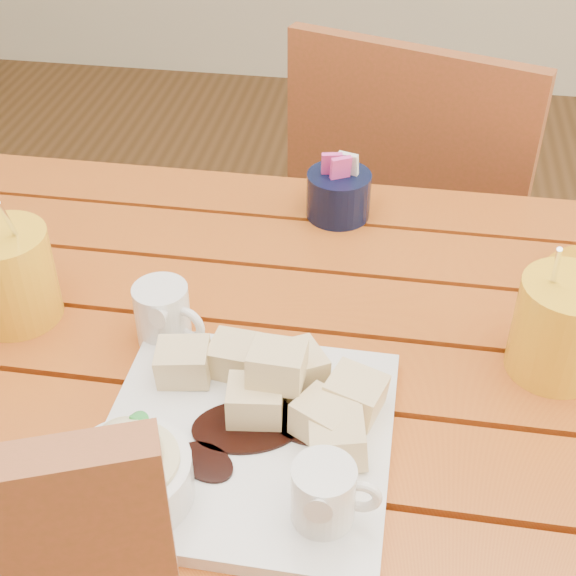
% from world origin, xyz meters
% --- Properties ---
extents(table, '(1.20, 0.79, 0.75)m').
position_xyz_m(table, '(0.00, 0.00, 0.64)').
color(table, '#963613').
rests_on(table, ground).
extents(dessert_plate, '(0.28, 0.28, 0.11)m').
position_xyz_m(dessert_plate, '(-0.01, -0.14, 0.78)').
color(dessert_plate, white).
rests_on(dessert_plate, table).
extents(coffee_mug_left, '(0.14, 0.10, 0.17)m').
position_xyz_m(coffee_mug_left, '(-0.30, 0.03, 0.81)').
color(coffee_mug_left, yellow).
rests_on(coffee_mug_left, table).
extents(coffee_mug_right, '(0.14, 0.10, 0.17)m').
position_xyz_m(coffee_mug_right, '(0.31, 0.04, 0.81)').
color(coffee_mug_right, yellow).
rests_on(coffee_mug_right, table).
extents(cream_pitcher, '(0.09, 0.08, 0.07)m').
position_xyz_m(cream_pitcher, '(-0.11, 0.02, 0.79)').
color(cream_pitcher, white).
rests_on(cream_pitcher, table).
extents(sugar_caddy, '(0.09, 0.09, 0.09)m').
position_xyz_m(sugar_caddy, '(0.05, 0.31, 0.78)').
color(sugar_caddy, black).
rests_on(sugar_caddy, table).
extents(chair_far, '(0.53, 0.53, 0.89)m').
position_xyz_m(chair_far, '(0.17, 0.67, 0.50)').
color(chair_far, brown).
rests_on(chair_far, ground).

